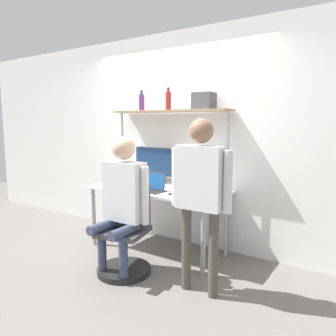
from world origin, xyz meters
TOP-DOWN VIEW (x-y plane):
  - ground_plane at (0.00, 0.00)m, footprint 12.00×12.00m
  - wall_back at (0.00, 0.85)m, footprint 8.00×0.06m
  - desk at (0.00, 0.42)m, footprint 1.69×0.80m
  - shelf_unit at (0.00, 0.66)m, footprint 1.61×0.30m
  - monitor at (-0.25, 0.66)m, footprint 0.58×0.17m
  - laptop at (0.04, 0.23)m, footprint 0.30×0.22m
  - cell_phone at (0.33, 0.24)m, footprint 0.07×0.15m
  - office_chair at (0.06, -0.29)m, footprint 0.56×0.56m
  - person_seated at (0.07, -0.33)m, footprint 0.61×0.48m
  - person_standing at (0.92, -0.24)m, footprint 0.60×0.22m
  - bottle_red at (-0.02, 0.66)m, footprint 0.07×0.07m
  - bottle_purple at (-0.44, 0.66)m, footprint 0.08×0.08m
  - storage_box at (0.48, 0.66)m, footprint 0.23×0.20m

SIDE VIEW (x-z plane):
  - ground_plane at x=0.00m, z-range 0.00..0.00m
  - office_chair at x=0.06m, z-range -0.18..0.75m
  - desk at x=0.00m, z-range 0.31..1.08m
  - cell_phone at x=0.33m, z-range 0.77..0.78m
  - laptop at x=0.04m, z-range 0.72..0.95m
  - person_seated at x=0.07m, z-range 0.13..1.56m
  - person_standing at x=0.92m, z-range 0.22..1.83m
  - monitor at x=-0.25m, z-range 0.80..1.28m
  - wall_back at x=0.00m, z-range 0.00..2.70m
  - shelf_unit at x=0.00m, z-range 0.62..2.33m
  - storage_box at x=0.48m, z-range 1.72..1.91m
  - bottle_purple at x=-0.44m, z-range 1.70..1.96m
  - bottle_red at x=-0.02m, z-range 1.70..1.97m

